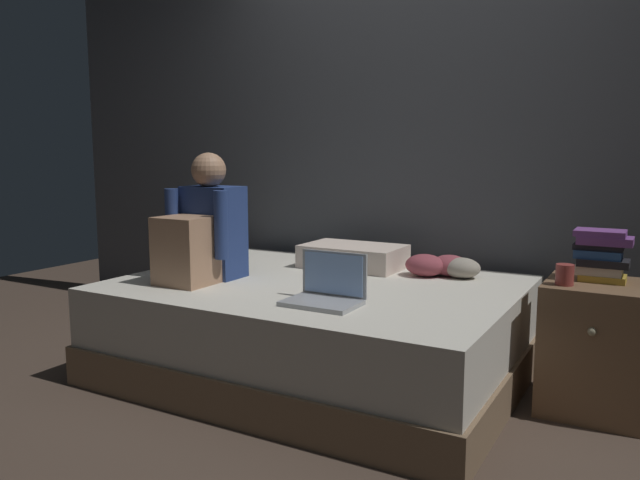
# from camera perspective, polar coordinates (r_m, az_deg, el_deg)

# --- Properties ---
(ground_plane) EXTENTS (8.00, 8.00, 0.00)m
(ground_plane) POSITION_cam_1_polar(r_m,az_deg,el_deg) (2.96, 0.26, -14.60)
(ground_plane) COLOR #47382D
(wall_back) EXTENTS (5.60, 0.10, 2.70)m
(wall_back) POSITION_cam_1_polar(r_m,az_deg,el_deg) (3.83, 9.22, 11.12)
(wall_back) COLOR #4C4F54
(wall_back) RESTS_ON ground_plane
(bed) EXTENTS (2.00, 1.50, 0.49)m
(bed) POSITION_cam_1_polar(r_m,az_deg,el_deg) (3.22, -0.25, -8.17)
(bed) COLOR #7A6047
(bed) RESTS_ON ground_plane
(nightstand) EXTENTS (0.44, 0.46, 0.58)m
(nightstand) POSITION_cam_1_polar(r_m,az_deg,el_deg) (3.02, 24.12, -9.02)
(nightstand) COLOR brown
(nightstand) RESTS_ON ground_plane
(person_sitting) EXTENTS (0.39, 0.44, 0.66)m
(person_sitting) POSITION_cam_1_polar(r_m,az_deg,el_deg) (3.23, -10.78, 0.75)
(person_sitting) COLOR navy
(person_sitting) RESTS_ON bed
(laptop) EXTENTS (0.32, 0.23, 0.22)m
(laptop) POSITION_cam_1_polar(r_m,az_deg,el_deg) (2.71, 0.61, -4.72)
(laptop) COLOR #9EA0A5
(laptop) RESTS_ON bed
(pillow) EXTENTS (0.56, 0.36, 0.13)m
(pillow) POSITION_cam_1_polar(r_m,az_deg,el_deg) (3.54, 3.09, -1.51)
(pillow) COLOR beige
(pillow) RESTS_ON bed
(book_stack) EXTENTS (0.24, 0.17, 0.22)m
(book_stack) POSITION_cam_1_polar(r_m,az_deg,el_deg) (2.99, 24.53, -1.19)
(book_stack) COLOR gold
(book_stack) RESTS_ON nightstand
(mug) EXTENTS (0.08, 0.08, 0.09)m
(mug) POSITION_cam_1_polar(r_m,az_deg,el_deg) (2.84, 21.67, -3.00)
(mug) COLOR #933833
(mug) RESTS_ON nightstand
(clothes_pile) EXTENTS (0.39, 0.25, 0.12)m
(clothes_pile) POSITION_cam_1_polar(r_m,az_deg,el_deg) (3.35, 11.37, -2.37)
(clothes_pile) COLOR gray
(clothes_pile) RESTS_ON bed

